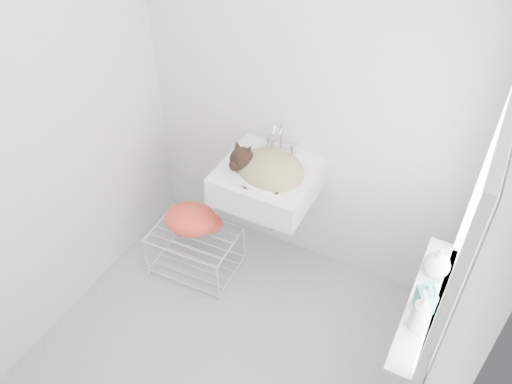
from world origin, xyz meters
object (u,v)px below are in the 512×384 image
at_px(wire_rack, 196,253).
at_px(bottle_a, 416,327).
at_px(sink, 267,171).
at_px(bottle_b, 422,308).
at_px(cat, 267,168).
at_px(bottle_c, 434,273).

distance_m(wire_rack, bottle_a, 1.75).
height_order(sink, bottle_b, sink).
xyz_separation_m(bottle_a, bottle_b, (0.00, 0.12, 0.00)).
height_order(cat, bottle_a, cat).
xyz_separation_m(wire_rack, bottle_c, (1.54, -0.08, 0.70)).
bearing_deg(bottle_b, wire_rack, 168.24).
distance_m(wire_rack, bottle_b, 1.72).
relative_size(sink, wire_rack, 1.06).
bearing_deg(cat, bottle_c, -14.19).
bearing_deg(bottle_c, bottle_a, -90.00).
height_order(bottle_a, bottle_c, bottle_a).
height_order(sink, bottle_c, sink).
bearing_deg(bottle_a, cat, 147.94).
bearing_deg(sink, bottle_a, -32.42).
distance_m(sink, bottle_b, 1.27).
height_order(wire_rack, bottle_a, bottle_a).
relative_size(sink, bottle_c, 3.49).
bearing_deg(sink, bottle_b, -27.75).
relative_size(wire_rack, bottle_b, 3.11).
distance_m(wire_rack, bottle_c, 1.69).
distance_m(sink, bottle_a, 1.33).
relative_size(wire_rack, bottle_a, 3.00).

